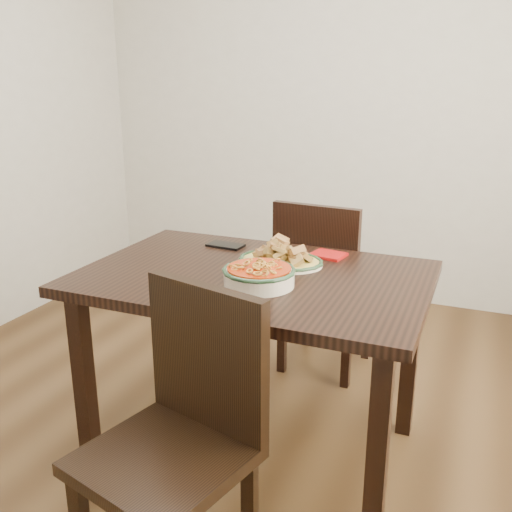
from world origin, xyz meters
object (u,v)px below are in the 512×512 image
at_px(chair_near, 183,424).
at_px(smartphone, 225,245).
at_px(chair_far, 322,279).
at_px(dining_table, 254,296).
at_px(noodle_bowl, 259,273).
at_px(fish_plate, 281,253).

relative_size(chair_near, smartphone, 5.78).
relative_size(chair_far, chair_near, 1.00).
xyz_separation_m(dining_table, noodle_bowl, (0.07, -0.11, 0.14)).
xyz_separation_m(dining_table, fish_plate, (0.06, 0.14, 0.14)).
relative_size(noodle_bowl, smartphone, 1.67).
bearing_deg(chair_far, chair_near, 93.96).
height_order(noodle_bowl, smartphone, noodle_bowl).
height_order(chair_far, smartphone, chair_far).
distance_m(dining_table, chair_near, 0.65).
xyz_separation_m(fish_plate, noodle_bowl, (0.01, -0.25, -0.00)).
height_order(fish_plate, smartphone, fish_plate).
bearing_deg(dining_table, noodle_bowl, -59.64).
distance_m(fish_plate, noodle_bowl, 0.25).
relative_size(dining_table, fish_plate, 3.86).
bearing_deg(chair_near, dining_table, 108.55).
height_order(dining_table, chair_near, chair_near).
relative_size(fish_plate, smartphone, 2.13).
relative_size(dining_table, chair_near, 1.42).
bearing_deg(smartphone, dining_table, -43.82).
bearing_deg(noodle_bowl, fish_plate, 92.71).
distance_m(dining_table, fish_plate, 0.20).
xyz_separation_m(dining_table, chair_near, (0.04, -0.63, -0.16)).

